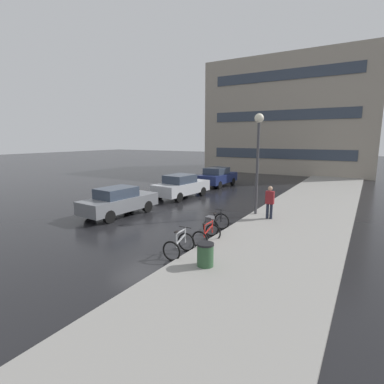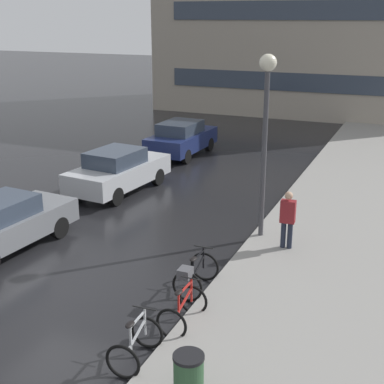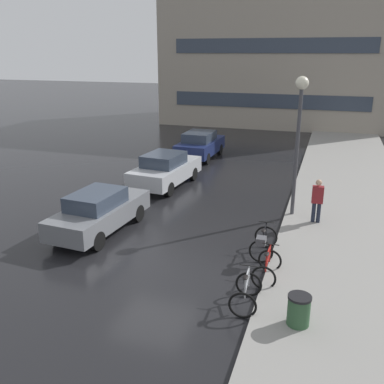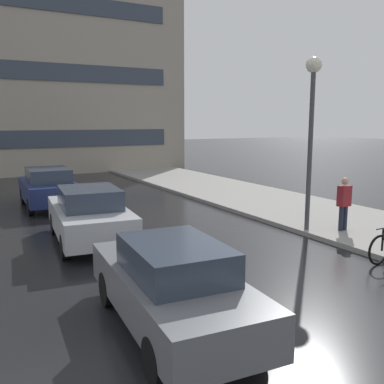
% 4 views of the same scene
% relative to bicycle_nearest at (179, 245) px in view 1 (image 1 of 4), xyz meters
% --- Properties ---
extents(ground_plane, '(140.00, 140.00, 0.00)m').
position_rel_bicycle_nearest_xyz_m(ground_plane, '(-3.36, 1.92, -0.39)').
color(ground_plane, black).
extents(sidewalk_kerb, '(4.80, 60.00, 0.14)m').
position_rel_bicycle_nearest_xyz_m(sidewalk_kerb, '(2.64, 11.92, -0.32)').
color(sidewalk_kerb, gray).
rests_on(sidewalk_kerb, ground).
extents(bicycle_nearest, '(0.74, 1.09, 0.96)m').
position_rel_bicycle_nearest_xyz_m(bicycle_nearest, '(0.00, 0.00, 0.00)').
color(bicycle_nearest, black).
rests_on(bicycle_nearest, ground).
extents(bicycle_second, '(0.71, 1.13, 0.92)m').
position_rel_bicycle_nearest_xyz_m(bicycle_second, '(0.30, 1.49, -0.01)').
color(bicycle_second, black).
rests_on(bicycle_second, ground).
extents(bicycle_third, '(0.77, 1.43, 0.94)m').
position_rel_bicycle_nearest_xyz_m(bicycle_third, '(-0.04, 2.87, 0.10)').
color(bicycle_third, black).
rests_on(bicycle_third, ground).
extents(car_grey, '(1.99, 4.42, 1.52)m').
position_rel_bicycle_nearest_xyz_m(car_grey, '(-5.83, 3.04, 0.38)').
color(car_grey, slate).
rests_on(car_grey, ground).
extents(car_silver, '(2.28, 4.49, 1.60)m').
position_rel_bicycle_nearest_xyz_m(car_silver, '(-5.63, 8.83, 0.41)').
color(car_silver, '#B2B5BA').
rests_on(car_silver, ground).
extents(car_navy, '(1.99, 4.19, 1.60)m').
position_rel_bicycle_nearest_xyz_m(car_navy, '(-5.71, 14.65, 0.42)').
color(car_navy, navy).
rests_on(car_navy, ground).
extents(pedestrian, '(0.41, 0.26, 1.77)m').
position_rel_bicycle_nearest_xyz_m(pedestrian, '(1.39, 5.99, 0.61)').
color(pedestrian, '#1E2333').
rests_on(pedestrian, ground).
extents(streetlamp, '(0.47, 0.47, 5.28)m').
position_rel_bicycle_nearest_xyz_m(streetlamp, '(0.50, 6.58, 3.39)').
color(streetlamp, '#424247').
rests_on(streetlamp, ground).
extents(trash_bin, '(0.54, 0.54, 0.88)m').
position_rel_bicycle_nearest_xyz_m(trash_bin, '(1.32, -0.53, 0.05)').
color(trash_bin, '#2D5133').
rests_on(trash_bin, ground).
extents(building_facade_main, '(18.80, 10.58, 13.01)m').
position_rel_bicycle_nearest_xyz_m(building_facade_main, '(-3.35, 30.64, 6.11)').
color(building_facade_main, '#9E9384').
rests_on(building_facade_main, ground).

